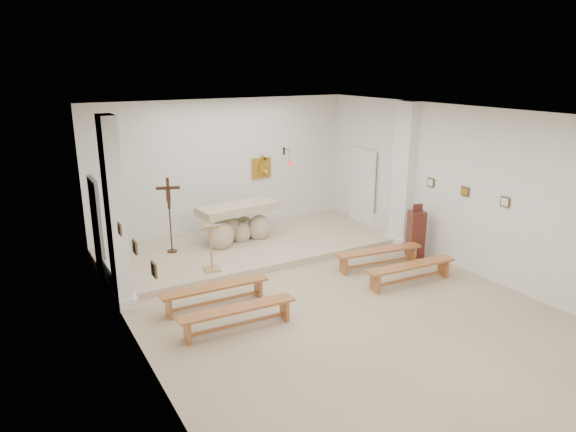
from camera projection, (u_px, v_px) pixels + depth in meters
ground at (334, 306)px, 9.53m from camera, size 7.00×10.00×0.00m
wall_left at (137, 249)px, 7.37m from camera, size 0.02×10.00×3.50m
wall_right at (473, 192)px, 10.70m from camera, size 0.02×10.00×3.50m
wall_back at (224, 168)px, 13.19m from camera, size 7.00×0.02×3.50m
ceiling at (339, 115)px, 8.54m from camera, size 7.00×10.00×0.02m
sanctuary_platform at (251, 246)px, 12.42m from camera, size 6.98×3.00×0.15m
pilaster_left at (115, 214)px, 9.09m from camera, size 0.26×0.55×3.50m
pilaster_right at (403, 175)px, 12.31m from camera, size 0.26×0.55×3.50m
gold_wall_relief at (261, 168)px, 13.69m from camera, size 0.55×0.04×0.55m
sanctuary_lamp at (289, 161)px, 13.77m from camera, size 0.11×0.36×0.44m
station_frame_left_front at (154, 270)px, 6.72m from camera, size 0.03×0.20×0.20m
station_frame_left_mid at (135, 247)px, 7.55m from camera, size 0.03×0.20×0.20m
station_frame_left_rear at (120, 229)px, 8.39m from camera, size 0.03×0.20×0.20m
station_frame_right_front at (505, 202)px, 10.04m from camera, size 0.03×0.20×0.20m
station_frame_right_mid at (465, 191)px, 10.87m from camera, size 0.03×0.20×0.20m
station_frame_right_rear at (431, 182)px, 11.70m from camera, size 0.03×0.20×0.20m
radiator_left at (111, 279)px, 10.06m from camera, size 0.10×0.85×0.52m
radiator_right at (383, 226)px, 13.34m from camera, size 0.10×0.85×0.52m
altar at (237, 226)px, 12.49m from camera, size 2.03×1.00×1.01m
lectern at (211, 247)px, 10.64m from camera, size 0.41×0.37×1.04m
crucifix_stand at (169, 210)px, 11.56m from camera, size 0.51×0.23×1.75m
potted_plant at (238, 229)px, 12.64m from camera, size 0.55×0.51×0.52m
donation_pedestal at (416, 234)px, 11.83m from camera, size 0.43×0.43×1.27m
bench_left_front at (215, 291)px, 9.40m from camera, size 2.02×0.39×0.43m
bench_right_front at (379, 254)px, 11.23m from camera, size 2.04×0.58×0.43m
bench_left_second at (238, 313)px, 8.56m from camera, size 2.03×0.43×0.43m
bench_right_second at (411, 269)px, 10.40m from camera, size 2.03×0.46×0.43m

